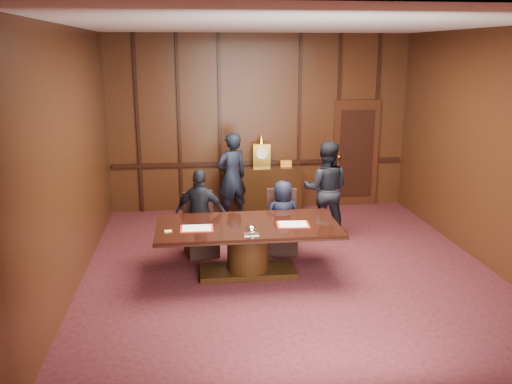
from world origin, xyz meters
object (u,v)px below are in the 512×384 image
at_px(signatory_right, 283,217).
at_px(signatory_left, 201,214).
at_px(witness_left, 232,177).
at_px(sideboard, 261,187).
at_px(witness_right, 326,189).
at_px(conference_table, 248,241).

bearing_deg(signatory_right, signatory_left, -6.56).
bearing_deg(witness_left, signatory_left, 46.58).
relative_size(signatory_left, witness_left, 0.83).
xyz_separation_m(sideboard, witness_right, (0.91, -1.65, 0.35)).
bearing_deg(conference_table, witness_right, 44.95).
xyz_separation_m(witness_left, witness_right, (1.54, -1.11, -0.01)).
bearing_deg(signatory_right, sideboard, -95.81).
height_order(witness_left, witness_right, witness_left).
xyz_separation_m(sideboard, signatory_right, (0.03, -2.38, 0.11)).
height_order(sideboard, witness_right, witness_right).
distance_m(witness_left, witness_right, 1.90).
bearing_deg(sideboard, signatory_right, -89.25).
relative_size(signatory_right, witness_right, 0.71).
bearing_deg(witness_right, signatory_right, 55.08).
bearing_deg(witness_right, conference_table, 60.48).
distance_m(conference_table, signatory_left, 1.05).
bearing_deg(conference_table, signatory_left, 129.09).
bearing_deg(conference_table, sideboard, 78.98).
relative_size(sideboard, witness_left, 0.95).
xyz_separation_m(conference_table, signatory_right, (0.65, 0.80, 0.08)).
relative_size(conference_table, witness_left, 1.55).
distance_m(conference_table, witness_left, 2.66).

